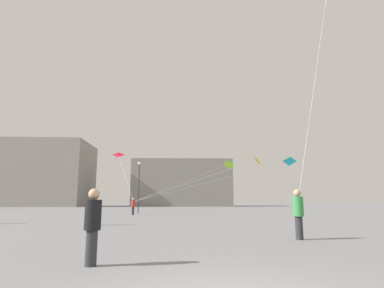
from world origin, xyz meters
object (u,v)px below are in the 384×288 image
Objects in this scene: person_in_black at (93,223)px; person_in_red at (133,205)px; kite_lime_diamond at (228,164)px; person_in_blue at (95,210)px; kite_cyan_delta at (284,163)px; kite_amber_diamond at (255,161)px; building_centre_hall at (182,184)px; building_left_hall at (38,174)px; kite_crimson_delta at (119,156)px; person_in_green at (298,212)px; lamppost_west at (139,179)px.

person_in_black reaches higher than person_in_red.
person_in_black is 0.14× the size of kite_lime_diamond.
person_in_blue is 0.09× the size of kite_cyan_delta.
kite_amber_diamond is 0.51× the size of building_centre_hall.
kite_lime_diamond is at bearing -115.41° from person_in_black.
building_left_hall is at bearing -176.10° from building_centre_hall.
building_left_hall is at bearing -77.62° from person_in_black.
building_left_hall reaches higher than kite_crimson_delta.
building_centre_hall is (1.74, 76.50, 4.82)m from person_in_black.
person_in_blue is 0.86× the size of person_in_green.
building_centre_hall is (4.86, 64.63, 4.87)m from person_in_blue.
kite_cyan_delta is (19.43, -5.75, -1.53)m from kite_crimson_delta.
kite_lime_diamond is at bearing 94.50° from kite_amber_diamond.
building_left_hall is 1.03× the size of building_centre_hall.
person_in_black is 1.00× the size of person_in_red.
person_in_green reaches higher than person_in_black.
person_in_black is 81.88m from building_left_hall.
kite_cyan_delta is at bearing -16.47° from kite_crimson_delta.
person_in_blue is at bearing -81.79° from kite_crimson_delta.
building_centre_hall reaches higher than kite_amber_diamond.
building_centre_hall is at bearing 97.39° from kite_amber_diamond.
lamppost_west is at bearing -161.82° from kite_lime_diamond.
person_in_green is 23.25m from person_in_red.
lamppost_west is (-3.14, 30.43, 2.94)m from person_in_black.
kite_amber_diamond is 54.31m from building_centre_hall.
person_in_red is 0.14× the size of kite_lime_diamond.
building_centre_hall is (7.99, 42.93, -1.32)m from kite_crimson_delta.
person_in_red is at bearing -143.48° from kite_lime_diamond.
person_in_red is 0.21× the size of kite_crimson_delta.
person_in_green is at bearing -93.37° from person_in_red.
person_in_red is at bearing -67.22° from kite_crimson_delta.
person_in_black is 0.92× the size of person_in_green.
building_centre_hall reaches higher than person_in_green.
lamppost_west is at bearing -45.32° from kite_crimson_delta.
person_in_red is at bearing -173.48° from kite_cyan_delta.
kite_cyan_delta is 2.96× the size of lamppost_west.
kite_cyan_delta is (6.90, 23.14, 4.53)m from person_in_green.
kite_lime_diamond is 14.13m from kite_crimson_delta.
person_in_red is (0.06, 14.10, 0.05)m from person_in_blue.
person_in_blue is 0.19× the size of kite_crimson_delta.
kite_lime_diamond is at bearing 9.45° from person_in_red.
person_in_blue is 18.80m from lamppost_west.
kite_lime_diamond is (1.55, 29.35, 5.01)m from person_in_green.
kite_lime_diamond reaches higher than kite_cyan_delta.
building_left_hall reaches higher than person_in_blue.
person_in_red is at bearing -57.02° from building_left_hall.
kite_lime_diamond is 0.94× the size of kite_amber_diamond.
kite_amber_diamond reaches higher than person_in_green.
kite_cyan_delta is at bearing -127.80° from person_in_black.
kite_lime_diamond is 11.75m from lamppost_west.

